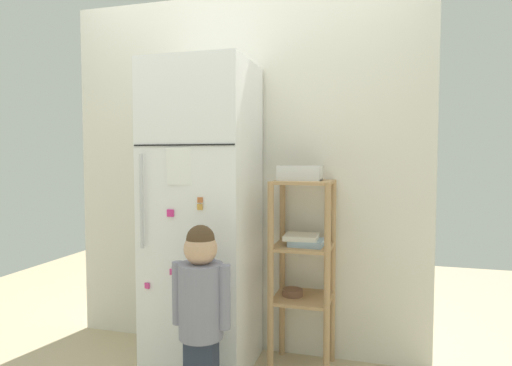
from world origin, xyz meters
name	(u,v)px	position (x,y,z in m)	size (l,w,h in m)	color
kitchen_wall_back	(241,174)	(0.00, 0.33, 1.17)	(2.42, 0.03, 2.34)	silver
refrigerator	(203,216)	(-0.15, 0.02, 0.92)	(0.60, 0.59, 1.84)	white
child_standing	(201,300)	(0.04, -0.45, 0.57)	(0.31, 0.23, 0.95)	#2D3649
pantry_shelf_unit	(303,257)	(0.45, 0.12, 0.69)	(0.36, 0.36, 1.14)	tan
fruit_bin	(300,174)	(0.43, 0.13, 1.18)	(0.25, 0.16, 0.09)	white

